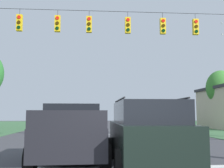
{
  "coord_description": "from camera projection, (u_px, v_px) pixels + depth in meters",
  "views": [
    {
      "loc": [
        -0.91,
        -5.22,
        1.62
      ],
      "look_at": [
        0.35,
        11.82,
        3.43
      ],
      "focal_mm": 44.84,
      "sensor_mm": 36.0,
      "label": 1
    }
  ],
  "objects": [
    {
      "name": "stop_bar_stripe",
      "position": [
        121.0,
        168.0,
        8.36
      ],
      "size": [
        13.8,
        0.45,
        0.01
      ],
      "primitive_type": "cube",
      "color": "white",
      "rests_on": "ground"
    },
    {
      "name": "lane_dash_0",
      "position": [
        109.0,
        145.0,
        14.31
      ],
      "size": [
        2.5,
        0.15,
        0.01
      ],
      "primitive_type": "cube",
      "rotation": [
        0.0,
        0.0,
        1.57
      ],
      "color": "white",
      "rests_on": "ground"
    },
    {
      "name": "lane_dash_1",
      "position": [
        103.0,
        135.0,
        21.54
      ],
      "size": [
        2.5,
        0.15,
        0.01
      ],
      "primitive_type": "cube",
      "rotation": [
        0.0,
        0.0,
        1.57
      ],
      "color": "white",
      "rests_on": "ground"
    },
    {
      "name": "lane_dash_2",
      "position": [
        100.0,
        130.0,
        27.46
      ],
      "size": [
        2.5,
        0.15,
        0.01
      ],
      "primitive_type": "cube",
      "rotation": [
        0.0,
        0.0,
        1.57
      ],
      "color": "white",
      "rests_on": "ground"
    },
    {
      "name": "lane_dash_3",
      "position": [
        99.0,
        127.0,
        34.14
      ],
      "size": [
        2.5,
        0.15,
        0.01
      ],
      "primitive_type": "cube",
      "rotation": [
        0.0,
        0.0,
        1.57
      ],
      "color": "white",
      "rests_on": "ground"
    },
    {
      "name": "lane_dash_4",
      "position": [
        97.0,
        124.0,
        44.77
      ],
      "size": [
        2.5,
        0.15,
        0.01
      ],
      "primitive_type": "cube",
      "rotation": [
        0.0,
        0.0,
        1.57
      ],
      "color": "white",
      "rests_on": "ground"
    },
    {
      "name": "overhead_signal_span",
      "position": [
        108.0,
        60.0,
        16.11
      ],
      "size": [
        17.13,
        0.31,
        8.03
      ],
      "color": "brown",
      "rests_on": "ground"
    },
    {
      "name": "pickup_truck",
      "position": [
        72.0,
        133.0,
        9.47
      ],
      "size": [
        2.41,
        5.46,
        1.95
      ],
      "color": "black",
      "rests_on": "ground"
    },
    {
      "name": "suv_black",
      "position": [
        147.0,
        132.0,
        8.56
      ],
      "size": [
        2.23,
        4.81,
        2.05
      ],
      "color": "black",
      "rests_on": "ground"
    },
    {
      "name": "distant_car_crossing_white",
      "position": [
        168.0,
        121.0,
        31.91
      ],
      "size": [
        4.32,
        2.07,
        1.52
      ],
      "color": "silver",
      "rests_on": "ground"
    },
    {
      "name": "tree_roadside_right",
      "position": [
        221.0,
        88.0,
        29.94
      ],
      "size": [
        3.13,
        3.13,
        6.25
      ],
      "color": "brown",
      "rests_on": "ground"
    }
  ]
}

